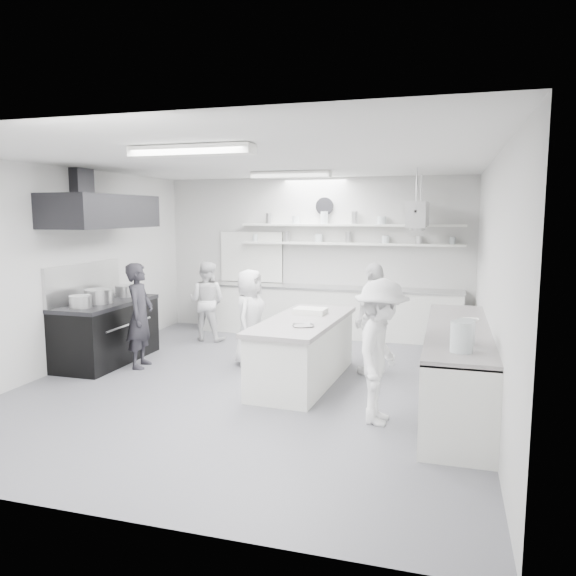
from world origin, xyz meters
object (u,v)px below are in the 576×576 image
(back_counter, at_px, (326,312))
(right_counter, at_px, (457,369))
(cook_back, at_px, (207,301))
(prep_island, at_px, (303,352))
(stove, at_px, (107,334))
(cook_stove, at_px, (140,315))

(back_counter, xyz_separation_m, right_counter, (2.35, -3.40, 0.01))
(back_counter, bearing_deg, cook_back, -153.72)
(right_counter, bearing_deg, prep_island, 166.98)
(stove, bearing_deg, right_counter, -6.52)
(stove, distance_m, cook_stove, 0.76)
(back_counter, xyz_separation_m, cook_stove, (-2.23, -2.91, 0.33))
(stove, xyz_separation_m, cook_back, (0.88, 1.80, 0.28))
(stove, bearing_deg, cook_back, 63.88)
(prep_island, bearing_deg, right_counter, -9.48)
(right_counter, bearing_deg, cook_stove, 173.90)
(prep_island, xyz_separation_m, cook_back, (-2.33, 1.93, 0.31))
(stove, relative_size, cook_back, 1.24)
(prep_island, relative_size, cook_stove, 1.43)
(cook_back, bearing_deg, cook_stove, 84.03)
(back_counter, relative_size, prep_island, 2.20)
(prep_island, height_order, cook_back, cook_back)
(cook_stove, distance_m, cook_back, 1.93)
(stove, xyz_separation_m, cook_stove, (0.67, -0.11, 0.34))
(cook_stove, bearing_deg, prep_island, -101.71)
(cook_stove, bearing_deg, right_counter, -107.36)
(back_counter, relative_size, cook_back, 3.44)
(right_counter, height_order, cook_back, cook_back)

